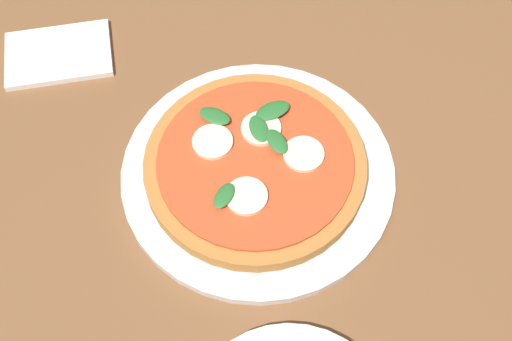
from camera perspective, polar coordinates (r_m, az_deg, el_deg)
dining_table at (r=0.79m, az=4.12°, el=-6.29°), size 1.16×0.96×0.70m
serving_tray at (r=0.71m, az=-0.00°, el=-0.17°), size 0.30×0.30×0.01m
pizza at (r=0.69m, az=-0.27°, el=0.60°), size 0.24×0.24×0.03m
napkin at (r=0.85m, az=-17.32°, el=9.88°), size 0.15×0.13×0.01m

